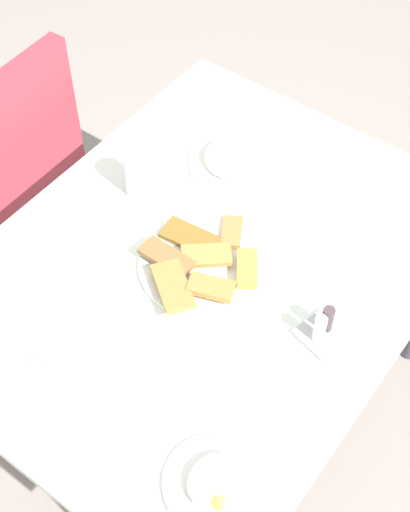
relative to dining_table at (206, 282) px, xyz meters
name	(u,v)px	position (x,y,z in m)	size (l,w,h in m)	color
ground_plane	(206,408)	(0.00, 0.00, -0.65)	(6.00, 6.00, 0.00)	gray
dining_table	(206,282)	(0.00, 0.00, 0.00)	(1.20, 0.93, 0.72)	white
dining_chair	(5,170)	(0.06, 0.78, -0.14)	(0.44, 0.44, 0.90)	#9A3340
pide_platter	(201,262)	(-0.01, 0.01, 0.08)	(0.33, 0.30, 0.04)	white
salad_plate_greens	(230,160)	(0.29, 0.14, 0.09)	(0.21, 0.21, 0.05)	white
salad_plate_rice	(215,482)	(-0.41, -0.32, 0.09)	(0.20, 0.20, 0.04)	white
soda_can	(138,173)	(0.08, 0.27, 0.13)	(0.07, 0.07, 0.12)	silver
paper_napkin	(12,390)	(-0.49, 0.12, 0.07)	(0.12, 0.12, 0.00)	white
fork	(17,394)	(-0.49, 0.10, 0.08)	(0.18, 0.01, 0.01)	silver
spoon	(5,385)	(-0.49, 0.14, 0.08)	(0.18, 0.01, 0.01)	silver
condiment_caddy	(322,329)	(-0.01, -0.31, 0.10)	(0.11, 0.11, 0.08)	#B2B2B7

